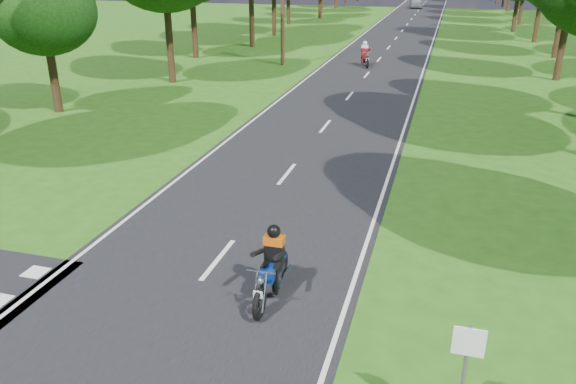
% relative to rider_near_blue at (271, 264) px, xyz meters
% --- Properties ---
extents(ground, '(160.00, 160.00, 0.00)m').
position_rel_rider_near_blue_xyz_m(ground, '(-1.71, -0.83, -0.82)').
color(ground, '#295312').
rests_on(ground, ground).
extents(main_road, '(7.00, 140.00, 0.02)m').
position_rel_rider_near_blue_xyz_m(main_road, '(-1.71, 49.17, -0.81)').
color(main_road, black).
rests_on(main_road, ground).
extents(road_markings, '(7.40, 140.00, 0.01)m').
position_rel_rider_near_blue_xyz_m(road_markings, '(-1.85, 47.29, -0.79)').
color(road_markings, silver).
rests_on(road_markings, main_road).
extents(telegraph_pole, '(1.20, 0.26, 8.00)m').
position_rel_rider_near_blue_xyz_m(telegraph_pole, '(-7.71, 27.17, 3.26)').
color(telegraph_pole, '#382616').
rests_on(telegraph_pole, ground).
extents(road_sign, '(0.45, 0.07, 2.00)m').
position_rel_rider_near_blue_xyz_m(road_sign, '(3.79, -2.85, 0.53)').
color(road_sign, slate).
rests_on(road_sign, ground).
extents(rider_near_blue, '(0.64, 1.91, 1.59)m').
position_rel_rider_near_blue_xyz_m(rider_near_blue, '(0.00, 0.00, 0.00)').
color(rider_near_blue, navy).
rests_on(rider_near_blue, main_road).
extents(rider_far_red, '(1.26, 2.05, 1.62)m').
position_rel_rider_near_blue_xyz_m(rider_far_red, '(-2.29, 28.15, 0.02)').
color(rider_far_red, maroon).
rests_on(rider_far_red, main_road).
extents(distant_car, '(2.20, 4.39, 1.44)m').
position_rel_rider_near_blue_xyz_m(distant_car, '(-2.39, 77.95, -0.08)').
color(distant_car, '#B3B5BA').
rests_on(distant_car, main_road).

